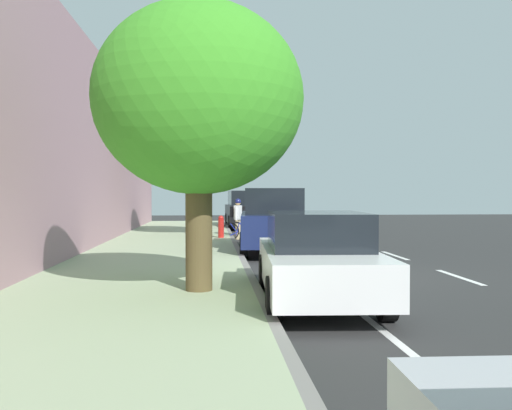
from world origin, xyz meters
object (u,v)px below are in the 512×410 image
object	(u,v)px
parked_sedan_white_mid	(317,258)
street_tree_mid_block	(199,100)
bicycle_at_curb	(243,231)
street_tree_near_cyclist	(206,147)
cyclist_with_backpack	(237,215)
parked_suv_dark_blue_second	(272,220)
parked_suv_black_nearest	(245,209)
fire_hydrant	(221,226)

from	to	relation	value
parked_sedan_white_mid	street_tree_mid_block	bearing A→B (deg)	-11.45
bicycle_at_curb	street_tree_near_cyclist	distance (m)	3.72
cyclist_with_backpack	bicycle_at_curb	bearing A→B (deg)	115.99
parked_suv_dark_blue_second	parked_suv_black_nearest	bearing A→B (deg)	-89.56
parked_sedan_white_mid	street_tree_near_cyclist	bearing A→B (deg)	-81.35
parked_suv_dark_blue_second	parked_sedan_white_mid	world-z (taller)	parked_suv_dark_blue_second
cyclist_with_backpack	fire_hydrant	distance (m)	1.44
parked_suv_black_nearest	street_tree_near_cyclist	xyz separation A→B (m)	(2.01, 6.40, 2.69)
parked_suv_black_nearest	street_tree_near_cyclist	size ratio (longest dim) A/B	0.92
cyclist_with_backpack	street_tree_mid_block	world-z (taller)	street_tree_mid_block
bicycle_at_curb	street_tree_mid_block	size ratio (longest dim) A/B	0.35
parked_sedan_white_mid	cyclist_with_backpack	bearing A→B (deg)	-86.78
parked_sedan_white_mid	street_tree_mid_block	distance (m)	3.35
street_tree_near_cyclist	street_tree_mid_block	distance (m)	12.61
bicycle_at_curb	street_tree_mid_block	xyz separation A→B (m)	(1.48, 11.97, 3.06)
parked_suv_black_nearest	cyclist_with_backpack	size ratio (longest dim) A/B	2.89
parked_suv_dark_blue_second	street_tree_near_cyclist	bearing A→B (deg)	-68.46
street_tree_near_cyclist	parked_suv_dark_blue_second	bearing A→B (deg)	111.54
bicycle_at_curb	fire_hydrant	xyz separation A→B (m)	(0.89, 0.75, 0.22)
parked_sedan_white_mid	bicycle_at_curb	bearing A→B (deg)	-87.70
street_tree_mid_block	fire_hydrant	world-z (taller)	street_tree_mid_block
parked_suv_dark_blue_second	fire_hydrant	world-z (taller)	parked_suv_dark_blue_second
parked_suv_black_nearest	parked_suv_dark_blue_second	xyz separation A→B (m)	(-0.09, 11.73, 0.00)
parked_suv_black_nearest	fire_hydrant	xyz separation A→B (m)	(1.42, 7.80, -0.43)
parked_suv_black_nearest	parked_suv_dark_blue_second	bearing A→B (deg)	90.44
parked_sedan_white_mid	fire_hydrant	size ratio (longest dim) A/B	5.34
parked_sedan_white_mid	fire_hydrant	world-z (taller)	parked_sedan_white_mid
parked_sedan_white_mid	bicycle_at_curb	size ratio (longest dim) A/B	2.59
cyclist_with_backpack	fire_hydrant	world-z (taller)	cyclist_with_backpack
parked_suv_dark_blue_second	bicycle_at_curb	size ratio (longest dim) A/B	2.78
parked_sedan_white_mid	bicycle_at_curb	distance (m)	12.38
parked_suv_black_nearest	bicycle_at_curb	xyz separation A→B (m)	(0.53, 7.04, -0.65)
cyclist_with_backpack	fire_hydrant	xyz separation A→B (m)	(0.67, 1.21, -0.40)
street_tree_mid_block	parked_suv_black_nearest	bearing A→B (deg)	-96.04
street_tree_mid_block	fire_hydrant	size ratio (longest dim) A/B	5.86
bicycle_at_curb	street_tree_mid_block	world-z (taller)	street_tree_mid_block
parked_suv_black_nearest	parked_sedan_white_mid	xyz separation A→B (m)	(0.03, 19.41, -0.27)
fire_hydrant	parked_suv_black_nearest	bearing A→B (deg)	-100.35
parked_suv_black_nearest	cyclist_with_backpack	bearing A→B (deg)	83.46
bicycle_at_curb	cyclist_with_backpack	world-z (taller)	cyclist_with_backpack
parked_sedan_white_mid	parked_suv_dark_blue_second	bearing A→B (deg)	-90.93
parked_suv_dark_blue_second	street_tree_near_cyclist	world-z (taller)	street_tree_near_cyclist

